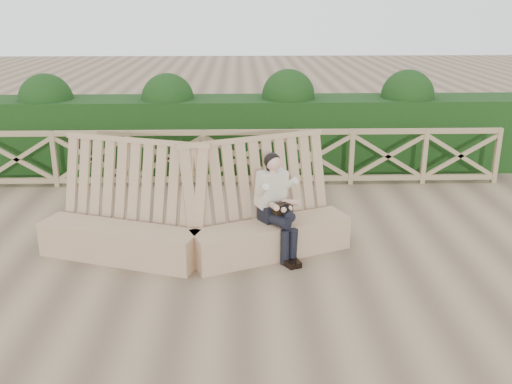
{
  "coord_description": "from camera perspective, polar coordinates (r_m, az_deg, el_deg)",
  "views": [
    {
      "loc": [
        -0.02,
        -7.13,
        3.47
      ],
      "look_at": [
        0.2,
        0.4,
        0.9
      ],
      "focal_mm": 40.0,
      "sensor_mm": 36.0,
      "label": 1
    }
  ],
  "objects": [
    {
      "name": "bench",
      "position": [
        8.07,
        -6.03,
        -3.59
      ],
      "size": [
        4.43,
        1.58,
        1.62
      ],
      "rotation": [
        0.0,
        0.0,
        0.03
      ],
      "color": "#9E7E5A",
      "rests_on": "ground"
    },
    {
      "name": "woman",
      "position": [
        7.93,
        2.03,
        -0.95
      ],
      "size": [
        0.66,
        0.9,
        1.46
      ],
      "rotation": [
        0.0,
        0.0,
        0.55
      ],
      "color": "black",
      "rests_on": "ground"
    },
    {
      "name": "hedge",
      "position": [
        12.14,
        -1.56,
        5.87
      ],
      "size": [
        12.0,
        1.2,
        1.5
      ],
      "primitive_type": "cube",
      "color": "black",
      "rests_on": "ground"
    },
    {
      "name": "guardrail",
      "position": [
        11.03,
        -1.52,
        3.48
      ],
      "size": [
        10.1,
        0.09,
        1.1
      ],
      "color": "#917A54",
      "rests_on": "ground"
    },
    {
      "name": "ground",
      "position": [
        7.93,
        -1.38,
        -7.12
      ],
      "size": [
        60.0,
        60.0,
        0.0
      ],
      "primitive_type": "plane",
      "color": "brown",
      "rests_on": "ground"
    }
  ]
}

